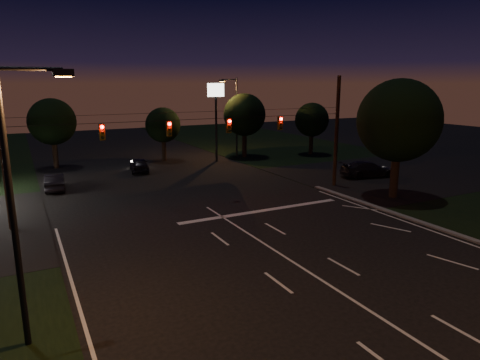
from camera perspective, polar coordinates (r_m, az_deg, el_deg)
ground at (r=18.57m, az=13.39°, el=-14.44°), size 140.00×140.00×0.00m
cross_street_right at (r=42.88m, az=19.81°, el=0.72°), size 20.00×16.00×0.02m
stop_bar at (r=28.91m, az=3.02°, el=-4.10°), size 12.00×0.50×0.01m
utility_pole_right at (r=36.73m, az=12.41°, el=-0.73°), size 0.30×0.30×9.00m
utility_pole_left at (r=28.58m, az=-28.12°, el=-5.85°), size 0.28×0.28×8.00m
signal_span at (r=29.58m, az=-5.35°, el=7.12°), size 24.00×0.40×1.56m
pole_sign_right at (r=46.47m, az=-3.23°, el=10.10°), size 1.80×0.30×8.40m
street_light_left at (r=14.65m, az=-27.35°, el=-1.07°), size 2.20×0.35×9.00m
street_light_right_far at (r=49.72m, az=-0.73°, el=9.14°), size 2.20×0.35×9.00m
tree_right_near at (r=33.44m, az=20.24°, el=7.34°), size 6.00×6.00×8.76m
tree_far_b at (r=46.69m, az=-23.75°, el=7.06°), size 4.60×4.60×6.98m
tree_far_c at (r=47.77m, az=-10.25°, el=7.18°), size 3.80×3.80×5.86m
tree_far_d at (r=49.34m, az=0.55°, el=8.63°), size 4.80×4.80×7.30m
tree_far_e at (r=51.98m, az=9.50°, el=7.88°), size 4.00×4.00×6.18m
car_oncoming_a at (r=42.48m, az=-13.27°, el=1.98°), size 2.30×4.26×1.38m
car_oncoming_b at (r=37.33m, az=-23.47°, el=-0.24°), size 1.77×4.13×1.32m
car_cross at (r=40.65m, az=16.68°, el=1.38°), size 5.41×3.07×1.48m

